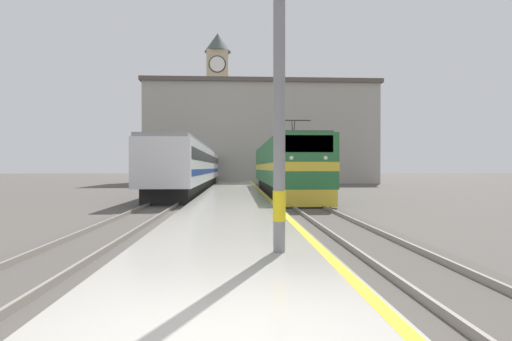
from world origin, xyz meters
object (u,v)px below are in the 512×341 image
object	(u,v)px
passenger_train	(204,167)
clock_tower	(218,102)
catenary_mast	(286,65)
locomotive_train	(283,168)

from	to	relation	value
passenger_train	clock_tower	xyz separation A→B (m)	(0.74, 16.83, 10.19)
passenger_train	catenary_mast	xyz separation A→B (m)	(4.63, -37.92, 1.96)
locomotive_train	passenger_train	bearing A→B (deg)	111.94
locomotive_train	clock_tower	size ratio (longest dim) A/B	0.87
catenary_mast	clock_tower	bearing A→B (deg)	94.06
catenary_mast	locomotive_train	bearing A→B (deg)	83.40
passenger_train	clock_tower	distance (m)	19.69
passenger_train	catenary_mast	size ratio (longest dim) A/B	7.35
catenary_mast	clock_tower	world-z (taller)	clock_tower
clock_tower	locomotive_train	bearing A→B (deg)	-79.63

